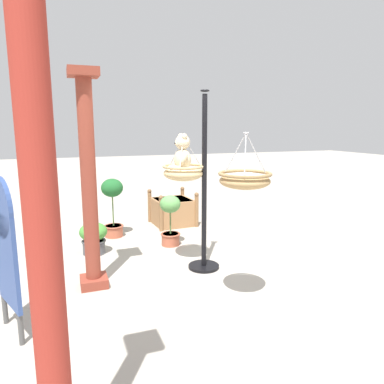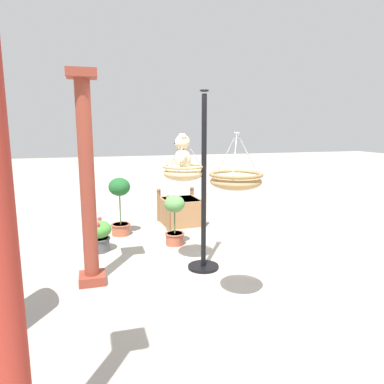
# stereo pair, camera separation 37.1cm
# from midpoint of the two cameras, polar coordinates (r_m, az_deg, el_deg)

# --- Properties ---
(ground_plane) EXTENTS (40.00, 40.00, 0.00)m
(ground_plane) POSITION_cam_midpoint_polar(r_m,az_deg,el_deg) (5.30, 2.93, -11.66)
(ground_plane) COLOR #A8A093
(display_pole_central) EXTENTS (0.44, 0.44, 2.47)m
(display_pole_central) POSITION_cam_midpoint_polar(r_m,az_deg,el_deg) (4.97, 4.02, -3.84)
(display_pole_central) COLOR black
(display_pole_central) RESTS_ON ground
(hanging_basket_with_teddy) EXTENTS (0.58, 0.58, 0.61)m
(hanging_basket_with_teddy) POSITION_cam_midpoint_polar(r_m,az_deg,el_deg) (4.92, 0.77, 3.23)
(hanging_basket_with_teddy) COLOR tan
(teddy_bear) EXTENTS (0.36, 0.33, 0.52)m
(teddy_bear) POSITION_cam_midpoint_polar(r_m,az_deg,el_deg) (4.89, 0.51, 5.89)
(teddy_bear) COLOR beige
(hanging_basket_left_high) EXTENTS (0.55, 0.55, 0.58)m
(hanging_basket_left_high) POSITION_cam_midpoint_polar(r_m,az_deg,el_deg) (3.69, 9.92, 1.91)
(hanging_basket_left_high) COLOR tan
(greenhouse_pillar_left) EXTENTS (0.35, 0.35, 2.65)m
(greenhouse_pillar_left) POSITION_cam_midpoint_polar(r_m,az_deg,el_deg) (4.51, -14.17, 1.01)
(greenhouse_pillar_left) COLOR brown
(greenhouse_pillar_left) RESTS_ON ground
(greenhouse_pillar_right) EXTENTS (0.32, 0.32, 2.98)m
(greenhouse_pillar_right) POSITION_cam_midpoint_polar(r_m,az_deg,el_deg) (1.95, -23.66, -6.94)
(greenhouse_pillar_right) COLOR #9E2D23
(greenhouse_pillar_right) RESTS_ON ground
(wooden_planter_box) EXTENTS (0.88, 0.88, 0.70)m
(wooden_planter_box) POSITION_cam_midpoint_polar(r_m,az_deg,el_deg) (7.36, -0.35, -2.97)
(wooden_planter_box) COLOR #9E7047
(wooden_planter_box) RESTS_ON ground
(potted_plant_flowering_red) EXTENTS (0.35, 0.35, 0.86)m
(potted_plant_flowering_red) POSITION_cam_midpoint_polar(r_m,az_deg,el_deg) (6.03, -1.05, -4.17)
(potted_plant_flowering_red) COLOR #AD563D
(potted_plant_flowering_red) RESTS_ON ground
(potted_plant_tall_leafy) EXTENTS (0.39, 0.39, 1.08)m
(potted_plant_tall_leafy) POSITION_cam_midpoint_polar(r_m,az_deg,el_deg) (6.64, -9.92, -1.63)
(potted_plant_tall_leafy) COLOR #AD563D
(potted_plant_tall_leafy) RESTS_ON ground
(potted_plant_bushy_green) EXTENTS (0.43, 0.43, 0.54)m
(potted_plant_bushy_green) POSITION_cam_midpoint_polar(r_m,az_deg,el_deg) (5.93, -13.08, -6.68)
(potted_plant_bushy_green) COLOR #4C4C51
(potted_plant_bushy_green) RESTS_ON ground
(display_sign_board) EXTENTS (0.55, 0.26, 1.55)m
(display_sign_board) POSITION_cam_midpoint_polar(r_m,az_deg,el_deg) (3.87, -26.07, -6.77)
(display_sign_board) COLOR #334C8C
(display_sign_board) RESTS_ON ground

